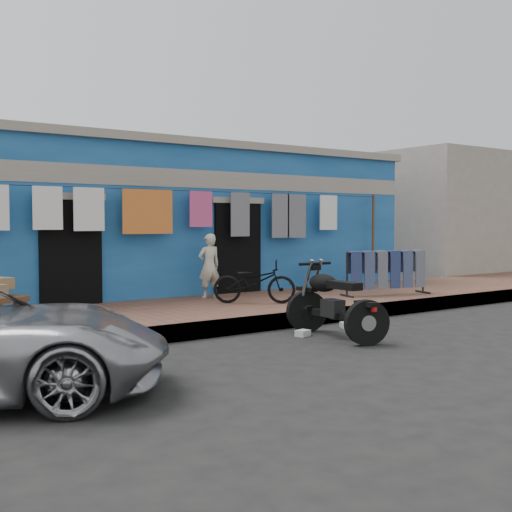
{
  "coord_description": "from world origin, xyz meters",
  "views": [
    {
      "loc": [
        -6.03,
        -6.48,
        1.7
      ],
      "look_at": [
        0.0,
        2.0,
        1.15
      ],
      "focal_mm": 45.0,
      "sensor_mm": 36.0,
      "label": 1
    }
  ],
  "objects_px": {
    "jeans_rack": "(386,272)",
    "bicycle": "(254,277)",
    "motorcycle": "(335,301)",
    "seated_person": "(209,266)"
  },
  "relations": [
    {
      "from": "jeans_rack",
      "to": "bicycle",
      "type": "bearing_deg",
      "value": 171.88
    },
    {
      "from": "bicycle",
      "to": "motorcycle",
      "type": "xyz_separation_m",
      "value": [
        -0.25,
        -2.39,
        -0.18
      ]
    },
    {
      "from": "jeans_rack",
      "to": "motorcycle",
      "type": "bearing_deg",
      "value": -148.18
    },
    {
      "from": "bicycle",
      "to": "motorcycle",
      "type": "relative_size",
      "value": 0.85
    },
    {
      "from": "motorcycle",
      "to": "jeans_rack",
      "type": "xyz_separation_m",
      "value": [
        3.18,
        1.97,
        0.16
      ]
    },
    {
      "from": "motorcycle",
      "to": "seated_person",
      "type": "bearing_deg",
      "value": 91.78
    },
    {
      "from": "motorcycle",
      "to": "jeans_rack",
      "type": "relative_size",
      "value": 0.88
    },
    {
      "from": "seated_person",
      "to": "motorcycle",
      "type": "distance_m",
      "value": 3.57
    },
    {
      "from": "motorcycle",
      "to": "jeans_rack",
      "type": "distance_m",
      "value": 3.75
    },
    {
      "from": "seated_person",
      "to": "jeans_rack",
      "type": "xyz_separation_m",
      "value": [
        3.17,
        -1.58,
        -0.16
      ]
    }
  ]
}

